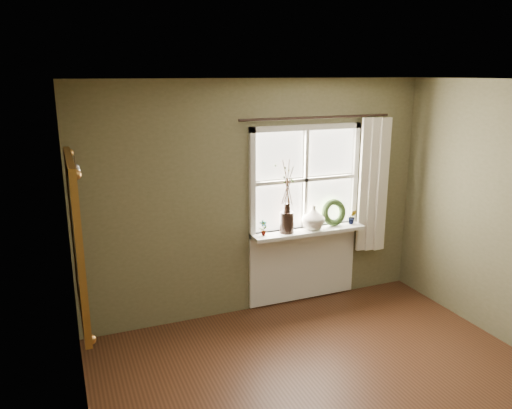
{
  "coord_description": "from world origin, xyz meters",
  "views": [
    {
      "loc": [
        -2.06,
        -2.68,
        2.65
      ],
      "look_at": [
        -0.33,
        1.55,
        1.44
      ],
      "focal_mm": 35.0,
      "sensor_mm": 36.0,
      "label": 1
    }
  ],
  "objects": [
    {
      "name": "potted_plant_left",
      "position": [
        -0.01,
        2.12,
        1.01
      ],
      "size": [
        0.1,
        0.07,
        0.17
      ],
      "primitive_type": "imported",
      "rotation": [
        0.0,
        0.0,
        0.12
      ],
      "color": "#2C431D",
      "rests_on": "window_sill"
    },
    {
      "name": "cream_vase",
      "position": [
        0.61,
        2.12,
        1.06
      ],
      "size": [
        0.33,
        0.33,
        0.28
      ],
      "primitive_type": "imported",
      "rotation": [
        0.0,
        0.0,
        -0.27
      ],
      "color": "silver",
      "rests_on": "window_sill"
    },
    {
      "name": "wall_back",
      "position": [
        0.0,
        2.3,
        1.3
      ],
      "size": [
        4.0,
        0.1,
        2.6
      ],
      "primitive_type": "cube",
      "color": "#676344",
      "rests_on": "ground"
    },
    {
      "name": "window_apron",
      "position": [
        0.55,
        2.23,
        0.46
      ],
      "size": [
        1.36,
        0.04,
        0.88
      ],
      "primitive_type": "cube",
      "color": "silver",
      "rests_on": "ground"
    },
    {
      "name": "ceiling",
      "position": [
        0.0,
        0.0,
        2.6
      ],
      "size": [
        4.5,
        4.5,
        0.0
      ],
      "primitive_type": "plane",
      "color": "silver",
      "rests_on": "ground"
    },
    {
      "name": "curtain_rod",
      "position": [
        0.65,
        2.17,
        2.18
      ],
      "size": [
        1.84,
        0.03,
        0.03
      ],
      "primitive_type": "cylinder",
      "rotation": [
        0.0,
        1.57,
        0.0
      ],
      "color": "black",
      "rests_on": "wall_back"
    },
    {
      "name": "potted_plant_right",
      "position": [
        1.13,
        2.12,
        1.01
      ],
      "size": [
        0.12,
        0.11,
        0.17
      ],
      "primitive_type": "imported",
      "rotation": [
        0.0,
        0.0,
        -0.4
      ],
      "color": "#2C431D",
      "rests_on": "window_sill"
    },
    {
      "name": "wreath",
      "position": [
        0.9,
        2.16,
        1.04
      ],
      "size": [
        0.33,
        0.16,
        0.33
      ],
      "primitive_type": "torus",
      "rotation": [
        1.36,
        0.0,
        0.06
      ],
      "color": "#2C431D",
      "rests_on": "window_sill"
    },
    {
      "name": "window_frame",
      "position": [
        0.55,
        2.23,
        1.48
      ],
      "size": [
        1.36,
        0.06,
        1.24
      ],
      "color": "silver",
      "rests_on": "wall_back"
    },
    {
      "name": "gilt_mirror",
      "position": [
        -1.96,
        1.23,
        1.41
      ],
      "size": [
        0.1,
        1.09,
        1.3
      ],
      "color": "white",
      "rests_on": "wall_left"
    },
    {
      "name": "curtain",
      "position": [
        1.39,
        2.13,
        1.37
      ],
      "size": [
        0.36,
        0.12,
        1.59
      ],
      "primitive_type": "cube",
      "color": "silver",
      "rests_on": "wall_back"
    },
    {
      "name": "dark_jug",
      "position": [
        0.27,
        2.12,
        1.04
      ],
      "size": [
        0.19,
        0.19,
        0.24
      ],
      "primitive_type": "cylinder",
      "rotation": [
        0.0,
        0.0,
        -0.25
      ],
      "color": "black",
      "rests_on": "window_sill"
    },
    {
      "name": "window_sill",
      "position": [
        0.55,
        2.12,
        0.9
      ],
      "size": [
        1.36,
        0.26,
        0.04
      ],
      "primitive_type": "cube",
      "color": "silver",
      "rests_on": "wall_back"
    },
    {
      "name": "wall_left",
      "position": [
        -2.05,
        0.0,
        1.3
      ],
      "size": [
        0.1,
        4.5,
        2.6
      ],
      "primitive_type": "cube",
      "color": "#676344",
      "rests_on": "ground"
    }
  ]
}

